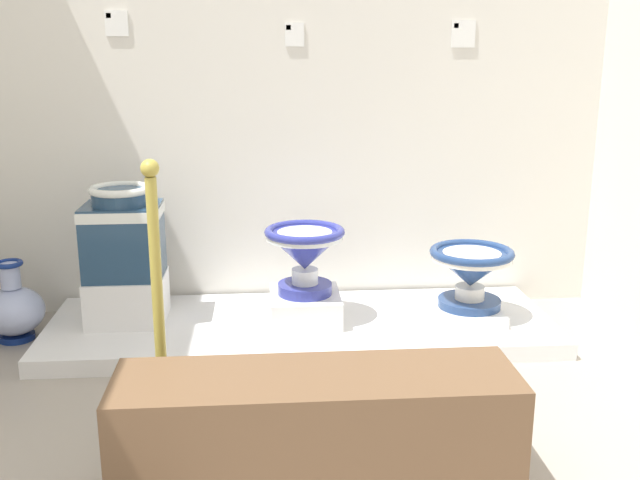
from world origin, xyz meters
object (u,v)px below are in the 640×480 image
Objects in this scene: antique_toilet_pale_glazed at (123,230)px; antique_toilet_slender_white at (471,269)px; plinth_block_broad_patterned at (305,307)px; plinth_block_pale_glazed at (128,298)px; antique_toilet_broad_patterned at (305,250)px; plinth_block_slender_white at (469,312)px; info_placard_first at (116,23)px; museum_bench at (317,432)px; stanchion_post_near_left at (161,353)px; info_placard_third at (463,34)px; info_placard_second at (294,34)px; decorative_vase_spare at (14,309)px.

antique_toilet_slender_white is (1.69, -0.09, -0.21)m from antique_toilet_pale_glazed.
plinth_block_broad_patterned is 0.89× the size of antique_toilet_slender_white.
antique_toilet_broad_patterned is (0.87, -0.07, 0.25)m from plinth_block_pale_glazed.
info_placard_first reaches higher than plinth_block_slender_white.
antique_toilet_broad_patterned is (0.87, -0.07, -0.10)m from antique_toilet_pale_glazed.
antique_toilet_pale_glazed reaches higher than museum_bench.
stanchion_post_near_left is at bearing 145.40° from museum_bench.
info_placard_third is at bearing 0.00° from info_placard_first.
info_placard_third reaches higher than plinth_block_broad_patterned.
plinth_block_slender_white is 1.66m from info_placard_second.
decorative_vase_spare reaches higher than museum_bench.
antique_toilet_slender_white is 3.35× the size of info_placard_first.
antique_toilet_pale_glazed is 0.67m from decorative_vase_spare.
antique_toilet_broad_patterned is 0.94× the size of antique_toilet_slender_white.
info_placard_third is at bearing 86.13° from plinth_block_slender_white.
info_placard_first reaches higher than antique_toilet_broad_patterned.
antique_toilet_slender_white is at bearing -29.16° from info_placard_second.
antique_toilet_pale_glazed is 1.64m from museum_bench.
info_placard_second is 0.29× the size of decorative_vase_spare.
plinth_block_broad_patterned is at bearing -87.23° from info_placard_second.
plinth_block_slender_white is at bearing 56.12° from museum_bench.
plinth_block_broad_patterned is at bearing -26.01° from info_placard_first.
antique_toilet_slender_white is at bearing 33.29° from stanchion_post_near_left.
antique_toilet_pale_glazed is at bearing 0.00° from plinth_block_pale_glazed.
info_placard_second reaches higher than plinth_block_broad_patterned.
info_placard_second is 0.85× the size of info_placard_third.
antique_toilet_slender_white is at bearing -1.92° from antique_toilet_broad_patterned.
stanchion_post_near_left reaches higher than plinth_block_pale_glazed.
museum_bench is at bearing -58.88° from plinth_block_pale_glazed.
info_placard_third is 0.34× the size of decorative_vase_spare.
antique_toilet_broad_patterned is at bearing -2.51° from decorative_vase_spare.
decorative_vase_spare is 0.39× the size of stanchion_post_near_left.
museum_bench is at bearing -44.86° from decorative_vase_spare.
info_placard_second is 1.95m from decorative_vase_spare.
info_placard_second is at bearing 92.77° from antique_toilet_broad_patterned.
plinth_block_slender_white is 1.43m from info_placard_third.
info_placard_third is at bearing 9.49° from decorative_vase_spare.
info_placard_second is at bearing 15.18° from decorative_vase_spare.
info_placard_second is (0.85, 0.38, 0.91)m from antique_toilet_pale_glazed.
info_placard_third is at bearing 44.17° from stanchion_post_near_left.
info_placard_third is (1.72, 0.38, 1.27)m from plinth_block_pale_glazed.
antique_toilet_broad_patterned is 0.97× the size of decorative_vase_spare.
plinth_block_pale_glazed is 2.17m from info_placard_third.
info_placard_first is at bearing 164.78° from plinth_block_slender_white.
antique_toilet_slender_white is at bearing -2.30° from decorative_vase_spare.
info_placard_second reaches higher than antique_toilet_broad_patterned.
plinth_block_pale_glazed is at bearing -84.93° from info_placard_first.
museum_bench reaches higher than plinth_block_slender_white.
info_placard_second reaches higher than plinth_block_slender_white.
plinth_block_pale_glazed is 0.91m from antique_toilet_broad_patterned.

